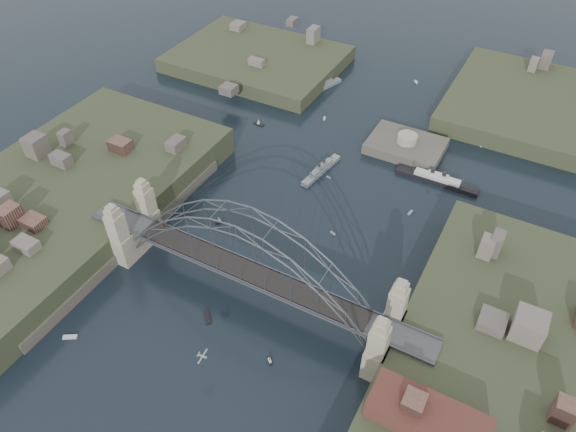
# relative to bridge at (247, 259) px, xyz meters

# --- Properties ---
(ground) EXTENTS (500.00, 500.00, 0.00)m
(ground) POSITION_rel_bridge_xyz_m (0.00, 0.00, -12.32)
(ground) COLOR black
(ground) RESTS_ON ground
(bridge) EXTENTS (84.00, 13.80, 24.60)m
(bridge) POSITION_rel_bridge_xyz_m (0.00, 0.00, 0.00)
(bridge) COLOR #48484A
(bridge) RESTS_ON ground
(shore_west) EXTENTS (50.50, 90.00, 12.00)m
(shore_west) POSITION_rel_bridge_xyz_m (-57.32, 0.00, -10.35)
(shore_west) COLOR #353D24
(shore_west) RESTS_ON ground
(shore_east) EXTENTS (50.50, 90.00, 12.00)m
(shore_east) POSITION_rel_bridge_xyz_m (57.32, 0.00, -10.35)
(shore_east) COLOR #353D24
(shore_east) RESTS_ON ground
(headland_nw) EXTENTS (60.00, 45.00, 9.00)m
(headland_nw) POSITION_rel_bridge_xyz_m (-55.00, 95.00, -11.82)
(headland_nw) COLOR #353D24
(headland_nw) RESTS_ON ground
(headland_ne) EXTENTS (70.00, 55.00, 9.50)m
(headland_ne) POSITION_rel_bridge_xyz_m (50.00, 110.00, -11.57)
(headland_ne) COLOR #353D24
(headland_ne) RESTS_ON ground
(fort_island) EXTENTS (22.00, 16.00, 9.40)m
(fort_island) POSITION_rel_bridge_xyz_m (12.00, 70.00, -12.66)
(fort_island) COLOR #4D493E
(fort_island) RESTS_ON ground
(wharf_shed) EXTENTS (20.00, 8.00, 4.00)m
(wharf_shed) POSITION_rel_bridge_xyz_m (44.00, -14.00, -2.32)
(wharf_shed) COLOR #592D26
(wharf_shed) RESTS_ON shore_east
(naval_cruiser_near) EXTENTS (4.71, 16.95, 5.04)m
(naval_cruiser_near) POSITION_rel_bridge_xyz_m (-5.65, 48.31, -11.54)
(naval_cruiser_near) COLOR gray
(naval_cruiser_near) RESTS_ON ground
(naval_cruiser_far) EXTENTS (7.51, 15.80, 5.40)m
(naval_cruiser_far) POSITION_rel_bridge_xyz_m (-25.72, 91.21, -11.48)
(naval_cruiser_far) COLOR gray
(naval_cruiser_far) RESTS_ON ground
(ocean_liner) EXTENTS (23.32, 3.31, 5.72)m
(ocean_liner) POSITION_rel_bridge_xyz_m (24.85, 59.53, -11.44)
(ocean_liner) COLOR black
(ocean_liner) RESTS_ON ground
(aeroplane) EXTENTS (1.89, 3.51, 0.51)m
(aeroplane) POSITION_rel_bridge_xyz_m (2.48, -20.91, -5.72)
(aeroplane) COLOR #AAADB1
(small_boat_a) EXTENTS (1.77, 2.23, 2.38)m
(small_boat_a) POSITION_rel_bridge_xyz_m (-19.61, 16.76, -11.42)
(small_boat_a) COLOR silver
(small_boat_a) RESTS_ON ground
(small_boat_b) EXTENTS (1.71, 1.15, 0.45)m
(small_boat_b) POSITION_rel_bridge_xyz_m (8.01, 27.02, -12.17)
(small_boat_b) COLOR silver
(small_boat_b) RESTS_ON ground
(small_boat_c) EXTENTS (3.24, 3.18, 0.45)m
(small_boat_c) POSITION_rel_bridge_xyz_m (-4.97, -9.48, -12.17)
(small_boat_c) COLOR silver
(small_boat_c) RESTS_ON ground
(small_boat_d) EXTENTS (0.95, 2.13, 0.45)m
(small_boat_d) POSITION_rel_bridge_xyz_m (22.64, 43.77, -12.17)
(small_boat_d) COLOR silver
(small_boat_d) RESTS_ON ground
(small_boat_e) EXTENTS (3.72, 1.64, 2.38)m
(small_boat_e) POSITION_rel_bridge_xyz_m (-33.95, 60.74, -11.66)
(small_boat_e) COLOR silver
(small_boat_e) RESTS_ON ground
(small_boat_f) EXTENTS (1.46, 0.81, 0.45)m
(small_boat_f) POSITION_rel_bridge_xyz_m (-2.59, 46.79, -12.17)
(small_boat_f) COLOR silver
(small_boat_f) RESTS_ON ground
(small_boat_h) EXTENTS (1.21, 1.91, 0.45)m
(small_boat_h) POSITION_rel_bridge_xyz_m (-16.87, 73.79, -12.17)
(small_boat_h) COLOR silver
(small_boat_h) RESTS_ON ground
(small_boat_i) EXTENTS (1.35, 2.17, 0.45)m
(small_boat_i) POSITION_rel_bridge_xyz_m (35.83, 19.01, -12.17)
(small_boat_i) COLOR silver
(small_boat_i) RESTS_ON ground
(small_boat_j) EXTENTS (2.99, 2.37, 0.45)m
(small_boat_j) POSITION_rel_bridge_xyz_m (-27.49, -27.41, -12.17)
(small_boat_j) COLOR silver
(small_boat_j) RESTS_ON ground
(small_boat_k) EXTENTS (1.83, 1.88, 1.43)m
(small_boat_k) POSITION_rel_bridge_xyz_m (1.60, 110.94, -12.03)
(small_boat_k) COLOR silver
(small_boat_k) RESTS_ON ground
(small_boat_l) EXTENTS (2.57, 2.58, 0.45)m
(small_boat_l) POSITION_rel_bridge_xyz_m (-45.15, 30.09, -12.17)
(small_boat_l) COLOR silver
(small_boat_l) RESTS_ON ground
(small_boat_m) EXTENTS (1.75, 1.60, 1.43)m
(small_boat_m) POSITION_rel_bridge_xyz_m (12.32, -12.36, -12.03)
(small_boat_m) COLOR silver
(small_boat_m) RESTS_ON ground
(small_boat_n) EXTENTS (2.11, 2.60, 2.38)m
(small_boat_n) POSITION_rel_bridge_xyz_m (32.17, 83.56, -11.49)
(small_boat_n) COLOR silver
(small_boat_n) RESTS_ON ground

